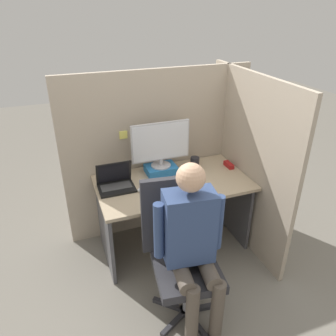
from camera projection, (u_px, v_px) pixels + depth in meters
The scene contains 13 objects.
ground_plane at pixel (187, 270), 2.96m from camera, with size 12.00×12.00×0.00m, color slate.
cubicle_panel_back at pixel (159, 154), 3.23m from camera, with size 1.86×0.05×1.64m.
cubicle_panel_right at pixel (247, 163), 3.05m from camera, with size 0.04×1.40×1.64m.
desk at pixel (173, 199), 3.03m from camera, with size 1.36×0.75×0.72m.
paper_box at pixel (161, 169), 3.08m from camera, with size 0.29×0.20×0.07m.
monitor at pixel (161, 143), 2.96m from camera, with size 0.55×0.18×0.43m.
laptop at pixel (116, 183), 2.82m from camera, with size 0.31×0.23×0.23m.
mouse at pixel (141, 190), 2.78m from camera, with size 0.07×0.05×0.03m.
stapler at pixel (229, 165), 3.19m from camera, with size 0.05×0.13×0.04m.
carrot_toy at pixel (186, 195), 2.70m from camera, with size 0.05×0.12×0.05m.
office_chair at pixel (180, 251), 2.40m from camera, with size 0.54×0.59×1.08m.
person at pixel (192, 240), 2.17m from camera, with size 0.48×0.42×1.30m.
coffee_mug at pixel (195, 161), 3.22m from camera, with size 0.09×0.09×0.08m.
Camera 1 is at (-0.93, -2.01, 2.18)m, focal length 35.00 mm.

